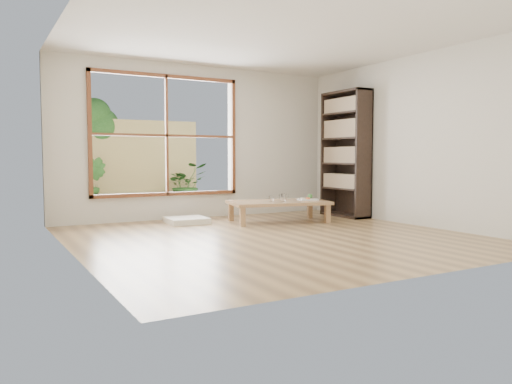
# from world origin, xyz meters

# --- Properties ---
(ground) EXTENTS (5.00, 5.00, 0.00)m
(ground) POSITION_xyz_m (0.00, 0.00, 0.00)
(ground) COLOR tan
(ground) RESTS_ON ground
(low_table) EXTENTS (1.71, 1.19, 0.34)m
(low_table) POSITION_xyz_m (0.86, 1.26, 0.30)
(low_table) COLOR #A77E51
(low_table) RESTS_ON ground
(floor_cushion) EXTENTS (0.64, 0.64, 0.09)m
(floor_cushion) POSITION_xyz_m (-0.48, 1.86, 0.04)
(floor_cushion) COLOR white
(floor_cushion) RESTS_ON ground
(bookshelf) EXTENTS (0.35, 0.99, 2.19)m
(bookshelf) POSITION_xyz_m (2.30, 1.35, 1.10)
(bookshelf) COLOR #31221B
(bookshelf) RESTS_ON ground
(glass_tall) EXTENTS (0.07, 0.07, 0.13)m
(glass_tall) POSITION_xyz_m (0.87, 1.13, 0.40)
(glass_tall) COLOR silver
(glass_tall) RESTS_ON low_table
(glass_mid) EXTENTS (0.07, 0.07, 0.10)m
(glass_mid) POSITION_xyz_m (1.07, 1.34, 0.39)
(glass_mid) COLOR silver
(glass_mid) RESTS_ON low_table
(glass_short) EXTENTS (0.07, 0.07, 0.09)m
(glass_short) POSITION_xyz_m (1.00, 1.40, 0.39)
(glass_short) COLOR silver
(glass_short) RESTS_ON low_table
(glass_small) EXTENTS (0.07, 0.07, 0.09)m
(glass_small) POSITION_xyz_m (0.72, 1.25, 0.38)
(glass_small) COLOR silver
(glass_small) RESTS_ON low_table
(food_tray) EXTENTS (0.35, 0.29, 0.10)m
(food_tray) POSITION_xyz_m (1.38, 1.17, 0.36)
(food_tray) COLOR white
(food_tray) RESTS_ON low_table
(deck) EXTENTS (2.80, 2.00, 0.05)m
(deck) POSITION_xyz_m (-0.60, 3.56, 0.00)
(deck) COLOR #383129
(deck) RESTS_ON ground
(garden_bench) EXTENTS (1.16, 0.50, 0.36)m
(garden_bench) POSITION_xyz_m (-0.63, 3.32, 0.32)
(garden_bench) COLOR #31221B
(garden_bench) RESTS_ON deck
(bamboo_fence) EXTENTS (2.80, 0.06, 1.80)m
(bamboo_fence) POSITION_xyz_m (-0.60, 4.56, 0.90)
(bamboo_fence) COLOR tan
(bamboo_fence) RESTS_ON ground
(shrub_right) EXTENTS (0.84, 0.74, 0.90)m
(shrub_right) POSITION_xyz_m (0.43, 4.18, 0.48)
(shrub_right) COLOR #2D5C22
(shrub_right) RESTS_ON deck
(shrub_left) EXTENTS (0.70, 0.65, 1.02)m
(shrub_left) POSITION_xyz_m (-1.52, 4.06, 0.54)
(shrub_left) COLOR #2D5C22
(shrub_left) RESTS_ON deck
(garden_tree) EXTENTS (1.04, 0.85, 2.22)m
(garden_tree) POSITION_xyz_m (-1.28, 4.86, 1.63)
(garden_tree) COLOR #4C3D2D
(garden_tree) RESTS_ON ground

